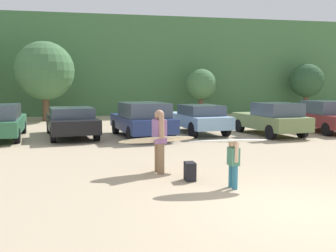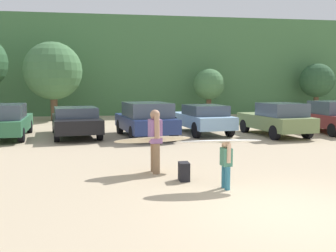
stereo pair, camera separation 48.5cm
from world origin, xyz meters
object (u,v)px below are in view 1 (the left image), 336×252
at_px(parked_car_navy, 142,119).
at_px(parked_car_maroon, 325,116).
at_px(person_adult, 159,137).
at_px(parked_car_black, 71,121).
at_px(surfboard_white, 228,141).
at_px(parked_car_olive_green, 271,119).
at_px(person_child, 233,161).
at_px(surfboard_cream, 158,140).
at_px(parked_car_sky_blue, 198,118).
at_px(backpack_dropped, 190,171).

distance_m(parked_car_navy, parked_car_maroon, 9.08).
bearing_deg(person_adult, parked_car_black, -75.41).
distance_m(parked_car_black, surfboard_white, 10.05).
distance_m(parked_car_olive_green, person_child, 9.51).
xyz_separation_m(parked_car_olive_green, parked_car_maroon, (3.14, 0.61, 0.00)).
relative_size(parked_car_maroon, surfboard_cream, 1.87).
bearing_deg(parked_car_sky_blue, surfboard_cream, 149.82).
bearing_deg(parked_car_sky_blue, parked_car_black, 83.70).
distance_m(surfboard_cream, backpack_dropped, 1.32).
xyz_separation_m(person_adult, surfboard_cream, (-0.05, 0.00, -0.06)).
bearing_deg(person_child, parked_car_sky_blue, -106.24).
relative_size(parked_car_sky_blue, surfboard_white, 2.37).
relative_size(parked_car_navy, parked_car_sky_blue, 1.05).
height_order(parked_car_sky_blue, parked_car_olive_green, parked_car_olive_green).
height_order(parked_car_olive_green, surfboard_white, parked_car_olive_green).
xyz_separation_m(parked_car_navy, parked_car_maroon, (9.07, 0.25, -0.05)).
bearing_deg(parked_car_olive_green, parked_car_navy, 79.11).
bearing_deg(parked_car_maroon, surfboard_white, 134.13).
height_order(parked_car_sky_blue, person_adult, person_adult).
xyz_separation_m(parked_car_black, surfboard_cream, (2.68, -7.48, 0.17)).
distance_m(parked_car_olive_green, surfboard_white, 9.50).
relative_size(parked_car_olive_green, person_adult, 2.54).
bearing_deg(parked_car_black, surfboard_white, -165.94).
xyz_separation_m(parked_car_black, person_adult, (2.73, -7.49, 0.23)).
xyz_separation_m(parked_car_sky_blue, parked_car_maroon, (6.27, -0.63, 0.03)).
bearing_deg(parked_car_navy, backpack_dropped, 172.63).
distance_m(parked_car_navy, surfboard_cream, 6.71).
xyz_separation_m(parked_car_sky_blue, backpack_dropped, (-2.58, -8.53, -0.52)).
distance_m(person_child, surfboard_cream, 2.31).
relative_size(parked_car_olive_green, surfboard_cream, 1.96).
bearing_deg(parked_car_olive_green, person_child, 141.37).
bearing_deg(person_adult, surfboard_white, 121.21).
height_order(parked_car_black, parked_car_navy, parked_car_navy).
height_order(surfboard_cream, backpack_dropped, surfboard_cream).
xyz_separation_m(parked_car_olive_green, person_child, (-4.92, -8.13, -0.15)).
xyz_separation_m(parked_car_maroon, surfboard_cream, (-9.48, -6.95, 0.11)).
distance_m(parked_car_olive_green, surfboard_cream, 8.97).
distance_m(surfboard_white, backpack_dropped, 1.33).
xyz_separation_m(person_adult, person_child, (1.38, -1.80, -0.33)).
height_order(parked_car_navy, surfboard_cream, parked_car_navy).
bearing_deg(parked_car_sky_blue, parked_car_navy, 100.28).
distance_m(parked_car_black, parked_car_navy, 3.19).
height_order(parked_car_black, parked_car_maroon, parked_car_maroon).
xyz_separation_m(person_adult, backpack_dropped, (0.59, -0.96, -0.72)).
height_order(surfboard_white, backpack_dropped, surfboard_white).
bearing_deg(backpack_dropped, parked_car_navy, 91.73).
bearing_deg(parked_car_olive_green, surfboard_cream, 127.50).
relative_size(parked_car_sky_blue, parked_car_maroon, 1.09).
height_order(parked_car_navy, parked_car_maroon, parked_car_navy).
height_order(person_adult, backpack_dropped, person_adult).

